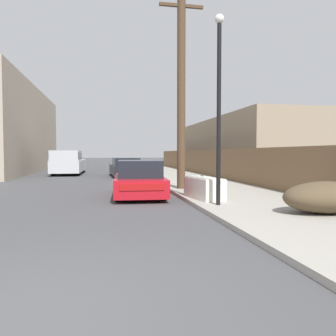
# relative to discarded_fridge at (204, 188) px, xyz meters

# --- Properties ---
(ground_plane) EXTENTS (220.00, 220.00, 0.00)m
(ground_plane) POSITION_rel_discarded_fridge_xyz_m (-3.78, -6.85, -0.46)
(ground_plane) COLOR #444447
(sidewalk_curb) EXTENTS (4.20, 63.00, 0.12)m
(sidewalk_curb) POSITION_rel_discarded_fridge_xyz_m (1.52, 16.65, -0.40)
(sidewalk_curb) COLOR #9E998E
(sidewalk_curb) RESTS_ON ground
(discarded_fridge) EXTENTS (0.91, 1.87, 0.70)m
(discarded_fridge) POSITION_rel_discarded_fridge_xyz_m (0.00, 0.00, 0.00)
(discarded_fridge) COLOR silver
(discarded_fridge) RESTS_ON sidewalk_curb
(parked_sports_car_red) EXTENTS (1.97, 4.18, 1.31)m
(parked_sports_car_red) POSITION_rel_discarded_fridge_xyz_m (-1.89, 1.77, 0.13)
(parked_sports_car_red) COLOR red
(parked_sports_car_red) RESTS_ON ground
(car_parked_mid) EXTENTS (2.09, 4.62, 1.26)m
(car_parked_mid) POSITION_rel_discarded_fridge_xyz_m (-1.77, 12.08, 0.14)
(car_parked_mid) COLOR black
(car_parked_mid) RESTS_ON ground
(pickup_truck) EXTENTS (2.11, 5.91, 1.75)m
(pickup_truck) POSITION_rel_discarded_fridge_xyz_m (-5.78, 14.89, 0.43)
(pickup_truck) COLOR silver
(pickup_truck) RESTS_ON ground
(utility_pole) EXTENTS (1.80, 0.34, 8.18)m
(utility_pole) POSITION_rel_discarded_fridge_xyz_m (-0.04, 3.02, 3.84)
(utility_pole) COLOR #4C3826
(utility_pole) RESTS_ON sidewalk_curb
(street_lamp) EXTENTS (0.26, 0.26, 5.24)m
(street_lamp) POSITION_rel_discarded_fridge_xyz_m (-0.00, -1.36, 2.67)
(street_lamp) COLOR black
(street_lamp) RESTS_ON sidewalk_curb
(brush_pile) EXTENTS (2.20, 1.29, 0.77)m
(brush_pile) POSITION_rel_discarded_fridge_xyz_m (2.14, -3.04, 0.05)
(brush_pile) COLOR brown
(brush_pile) RESTS_ON sidewalk_curb
(wooden_fence) EXTENTS (0.08, 33.43, 1.68)m
(wooden_fence) POSITION_rel_discarded_fridge_xyz_m (3.47, 9.97, 0.50)
(wooden_fence) COLOR brown
(wooden_fence) RESTS_ON sidewalk_curb
(building_right_house) EXTENTS (6.00, 19.47, 4.32)m
(building_right_house) POSITION_rel_discarded_fridge_xyz_m (8.19, 16.71, 1.70)
(building_right_house) COLOR gray
(building_right_house) RESTS_ON ground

